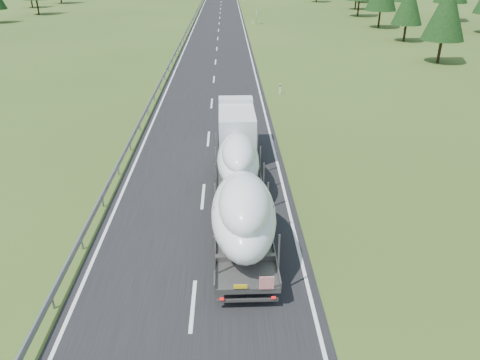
{
  "coord_description": "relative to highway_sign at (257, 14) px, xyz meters",
  "views": [
    {
      "loc": [
        1.42,
        -14.12,
        12.2
      ],
      "look_at": [
        2.02,
        7.23,
        1.86
      ],
      "focal_mm": 35.0,
      "sensor_mm": 36.0,
      "label": 1
    }
  ],
  "objects": [
    {
      "name": "ground",
      "position": [
        -7.2,
        -80.0,
        -1.81
      ],
      "size": [
        400.0,
        400.0,
        0.0
      ],
      "primitive_type": "plane",
      "color": "#364E1A",
      "rests_on": "ground"
    },
    {
      "name": "highway_sign",
      "position": [
        0.0,
        0.0,
        0.0
      ],
      "size": [
        0.08,
        0.9,
        2.6
      ],
      "color": "slate",
      "rests_on": "ground"
    },
    {
      "name": "road_surface",
      "position": [
        -7.2,
        20.0,
        -1.8
      ],
      "size": [
        10.0,
        400.0,
        0.02
      ],
      "primitive_type": "cube",
      "color": "black",
      "rests_on": "ground"
    },
    {
      "name": "guardrail",
      "position": [
        -12.5,
        19.94,
        -1.21
      ],
      "size": [
        0.1,
        400.0,
        0.76
      ],
      "color": "slate",
      "rests_on": "ground"
    },
    {
      "name": "boat_truck",
      "position": [
        -5.18,
        -72.42,
        0.3
      ],
      "size": [
        2.84,
        17.98,
        4.07
      ],
      "color": "silver",
      "rests_on": "ground"
    }
  ]
}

